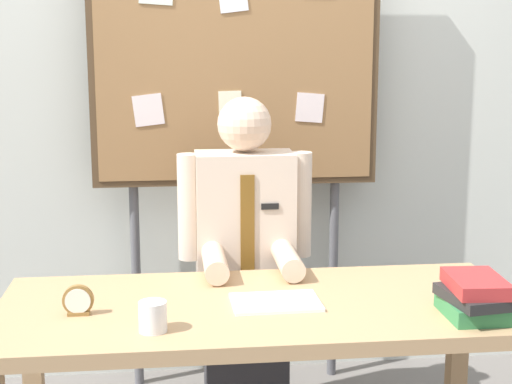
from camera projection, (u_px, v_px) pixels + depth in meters
The scene contains 8 objects.
back_wall at pixel (232, 99), 3.63m from camera, with size 6.40×0.08×2.70m, color silver.
desk at pixel (262, 327), 2.61m from camera, with size 1.79×0.77×0.74m.
person at pixel (245, 276), 3.17m from camera, with size 0.55×0.56×1.40m.
bulletin_board at pixel (236, 54), 3.39m from camera, with size 1.30×0.09×2.21m.
book_stack at pixel (477, 298), 2.45m from camera, with size 0.23×0.27×0.14m.
open_notebook at pixel (276, 302), 2.58m from camera, with size 0.30×0.21×0.01m, color white.
desk_clock at pixel (78, 302), 2.47m from camera, with size 0.10×0.04×0.10m.
coffee_mug at pixel (153, 316), 2.33m from camera, with size 0.09×0.09×0.09m, color white.
Camera 1 is at (-0.30, -2.45, 1.61)m, focal length 53.42 mm.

